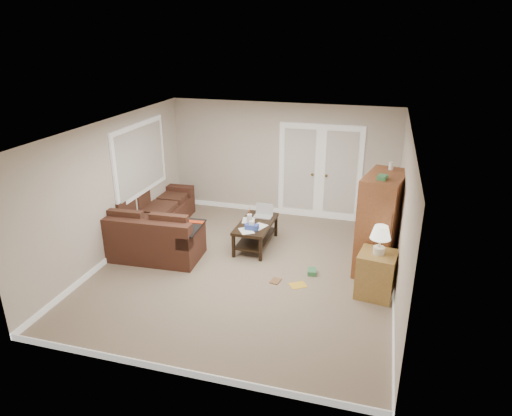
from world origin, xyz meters
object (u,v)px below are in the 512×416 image
(coffee_table, at_px, (256,233))
(tv_armoire, at_px, (381,223))
(sectional_sofa, at_px, (154,225))
(side_cabinet, at_px, (377,271))

(coffee_table, bearing_deg, tv_armoire, -6.88)
(coffee_table, xyz_separation_m, tv_armoire, (2.28, -0.31, 0.60))
(sectional_sofa, height_order, coffee_table, sectional_sofa)
(sectional_sofa, xyz_separation_m, coffee_table, (2.02, 0.32, -0.06))
(sectional_sofa, height_order, side_cabinet, side_cabinet)
(tv_armoire, distance_m, side_cabinet, 0.98)
(sectional_sofa, bearing_deg, tv_armoire, -2.73)
(coffee_table, distance_m, side_cabinet, 2.57)
(sectional_sofa, bearing_deg, coffee_table, 6.22)
(coffee_table, xyz_separation_m, side_cabinet, (2.28, -1.19, 0.16))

